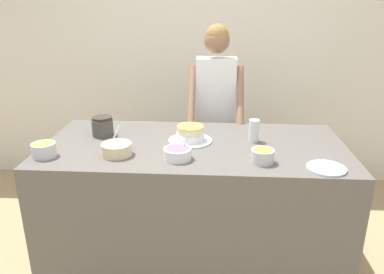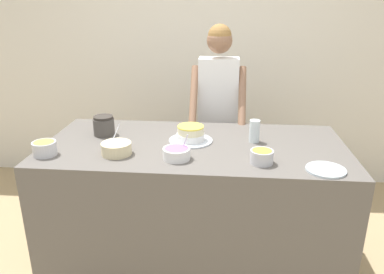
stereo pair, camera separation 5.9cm
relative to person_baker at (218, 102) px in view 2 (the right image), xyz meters
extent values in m
cube|color=silver|center=(-0.13, 0.79, 0.26)|extent=(10.00, 0.05, 2.60)
cube|color=#5B5651|center=(-0.13, -0.71, -0.57)|extent=(1.96, 0.93, 0.95)
cylinder|color=#2D2D38|center=(-0.07, 0.01, -0.64)|extent=(0.10, 0.10, 0.80)
cylinder|color=#2D2D38|center=(0.07, 0.01, -0.64)|extent=(0.10, 0.10, 0.80)
cube|color=white|center=(0.00, 0.01, 0.06)|extent=(0.32, 0.18, 0.60)
cylinder|color=#8E664C|center=(-0.19, -0.15, 0.05)|extent=(0.06, 0.37, 0.50)
cylinder|color=#8E664C|center=(0.19, -0.15, 0.05)|extent=(0.06, 0.37, 0.50)
sphere|color=#8E664C|center=(0.00, 0.01, 0.49)|extent=(0.20, 0.20, 0.20)
sphere|color=olive|center=(0.00, 0.01, 0.53)|extent=(0.18, 0.18, 0.18)
cylinder|color=silver|center=(-0.16, -0.66, -0.09)|extent=(0.29, 0.29, 0.01)
cylinder|color=white|center=(-0.16, -0.66, -0.06)|extent=(0.19, 0.19, 0.04)
cylinder|color=#F4EABC|center=(-0.16, -0.66, -0.02)|extent=(0.17, 0.17, 0.04)
cylinder|color=#F2DB4C|center=(-0.16, -0.66, 0.01)|extent=(0.17, 0.17, 0.01)
cylinder|color=silver|center=(0.28, -0.98, -0.06)|extent=(0.13, 0.13, 0.08)
cylinder|color=#EF9938|center=(0.28, -0.98, -0.02)|extent=(0.11, 0.11, 0.01)
cylinder|color=white|center=(-0.22, -0.96, -0.06)|extent=(0.16, 0.16, 0.07)
cylinder|color=#9E66B7|center=(-0.22, -0.96, -0.04)|extent=(0.14, 0.14, 0.01)
cylinder|color=silver|center=(-0.18, -0.92, -0.02)|extent=(0.06, 0.06, 0.14)
cylinder|color=silver|center=(-1.02, -0.98, -0.05)|extent=(0.14, 0.14, 0.08)
cylinder|color=olive|center=(-1.02, -0.98, -0.02)|extent=(0.12, 0.12, 0.01)
cylinder|color=beige|center=(-0.59, -0.93, -0.06)|extent=(0.18, 0.18, 0.07)
cylinder|color=white|center=(-0.59, -0.93, -0.03)|extent=(0.16, 0.16, 0.01)
cylinder|color=silver|center=(-0.62, -0.87, -0.01)|extent=(0.08, 0.04, 0.16)
cylinder|color=silver|center=(0.26, -0.64, -0.02)|extent=(0.07, 0.07, 0.15)
cylinder|color=silver|center=(0.62, -1.05, -0.09)|extent=(0.22, 0.22, 0.01)
cylinder|color=#4C4742|center=(-0.77, -0.59, -0.04)|extent=(0.14, 0.14, 0.12)
cylinder|color=#322D28|center=(-0.77, -0.59, 0.03)|extent=(0.13, 0.13, 0.02)
camera|label=1|loc=(0.00, -2.99, 0.79)|focal=35.00mm
camera|label=2|loc=(0.06, -2.99, 0.79)|focal=35.00mm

